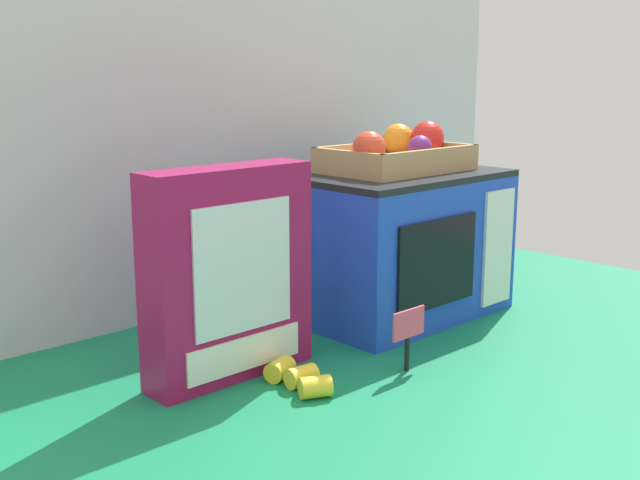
# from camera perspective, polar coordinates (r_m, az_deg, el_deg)

# --- Properties ---
(ground_plane) EXTENTS (1.70, 1.70, 0.00)m
(ground_plane) POSITION_cam_1_polar(r_m,az_deg,el_deg) (1.41, 0.23, -6.89)
(ground_plane) COLOR #147A4C
(ground_plane) RESTS_ON ground
(display_back_panel) EXTENTS (1.61, 0.03, 0.69)m
(display_back_panel) POSITION_cam_1_polar(r_m,az_deg,el_deg) (1.55, -7.11, 7.85)
(display_back_panel) COLOR silver
(display_back_panel) RESTS_ON ground
(toy_microwave) EXTENTS (0.40, 0.30, 0.27)m
(toy_microwave) POSITION_cam_1_polar(r_m,az_deg,el_deg) (1.51, 5.26, -0.20)
(toy_microwave) COLOR blue
(toy_microwave) RESTS_ON ground
(food_groups_crate) EXTENTS (0.27, 0.18, 0.09)m
(food_groups_crate) POSITION_cam_1_polar(r_m,az_deg,el_deg) (1.50, 5.74, 6.14)
(food_groups_crate) COLOR tan
(food_groups_crate) RESTS_ON toy_microwave
(cookie_set_box) EXTENTS (0.27, 0.07, 0.32)m
(cookie_set_box) POSITION_cam_1_polar(r_m,az_deg,el_deg) (1.19, -6.62, -2.47)
(cookie_set_box) COLOR #99144C
(cookie_set_box) RESTS_ON ground
(price_sign) EXTENTS (0.07, 0.01, 0.10)m
(price_sign) POSITION_cam_1_polar(r_m,az_deg,el_deg) (1.23, 6.41, -6.50)
(price_sign) COLOR black
(price_sign) RESTS_ON ground
(loose_toy_banana) EXTENTS (0.06, 0.13, 0.03)m
(loose_toy_banana) POSITION_cam_1_polar(r_m,az_deg,el_deg) (1.18, -1.56, -9.91)
(loose_toy_banana) COLOR yellow
(loose_toy_banana) RESTS_ON ground
(loose_toy_apple) EXTENTS (0.06, 0.06, 0.06)m
(loose_toy_apple) POSITION_cam_1_polar(r_m,az_deg,el_deg) (1.76, 12.23, -2.26)
(loose_toy_apple) COLOR red
(loose_toy_apple) RESTS_ON ground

